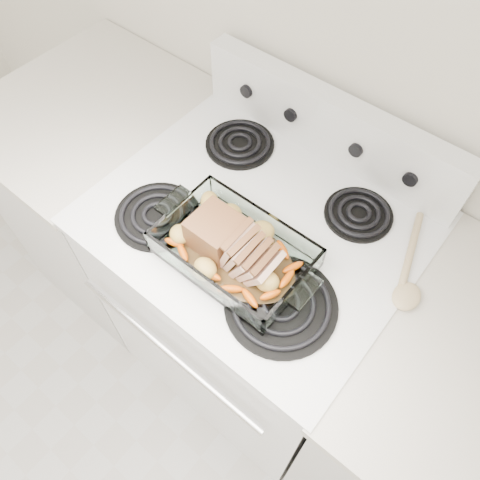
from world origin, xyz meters
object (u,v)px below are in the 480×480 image
Objects in this scene: counter_left at (117,200)px; baking_dish at (234,253)px; counter_right at (438,437)px; pork_roast at (227,240)px; electric_range at (254,298)px.

baking_dish is (0.70, -0.13, 0.50)m from counter_left.
pork_roast is at bearing -168.53° from counter_right.
counter_right is at bearing -0.10° from electric_range.
baking_dish is 0.04m from pork_roast.
counter_right is at bearing 21.97° from pork_roast.
electric_range is 0.50m from baking_dish.
baking_dish is at bearing -75.34° from electric_range.
pork_roast reaches higher than counter_right.
baking_dish reaches higher than counter_right.
counter_left is (-0.67, -0.00, -0.02)m from electric_range.
pork_roast is at bearing 179.87° from baking_dish.
electric_range reaches higher than baking_dish.
counter_left is at bearing -179.90° from electric_range.
counter_left is 0.87m from pork_roast.
electric_range is 1.20× the size of counter_left.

